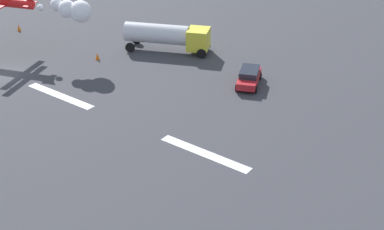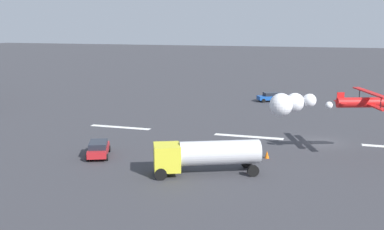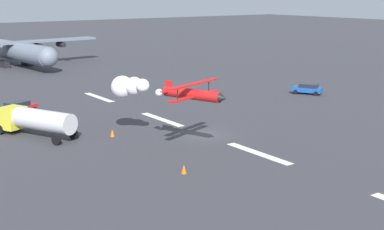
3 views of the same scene
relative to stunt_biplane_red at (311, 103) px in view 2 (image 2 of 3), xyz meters
name	(u,v)px [view 2 (image 2 of 3)]	position (x,y,z in m)	size (l,w,h in m)	color
ground_plane	(322,142)	(-1.03, -6.32, -5.32)	(440.00, 440.00, 0.00)	#38383D
runway_stripe_3	(249,137)	(7.12, -6.32, -5.31)	(8.00, 0.90, 0.01)	white
runway_stripe_4	(120,127)	(23.41, -6.32, -5.31)	(8.00, 0.90, 0.01)	white
stunt_biplane_red	(311,103)	(0.00, 0.00, 0.00)	(12.51, 7.41, 2.31)	red
fuel_tanker_truck	(205,154)	(8.22, 8.06, -3.58)	(9.33, 6.12, 2.90)	yellow
followme_car_yellow	(270,97)	(8.19, -31.80, -4.51)	(4.52, 3.58, 1.52)	#194CA5
airport_staff_sedan	(98,148)	(19.63, 6.10, -4.51)	(3.40, 4.77, 1.52)	#B21E23
traffic_cone_far	(267,154)	(3.82, 1.74, -4.94)	(0.44, 0.44, 0.75)	orange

